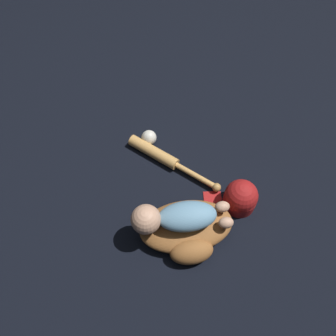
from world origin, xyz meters
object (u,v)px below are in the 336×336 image
object	(u,v)px
baby_figure	(175,217)
baseball_glove	(187,230)
baseball_bat	(163,157)
baseball	(149,138)
baseball_cap	(240,197)

from	to	relation	value
baby_figure	baseball_glove	bearing A→B (deg)	140.61
baseball_bat	baseball	world-z (taller)	baseball
baseball_glove	baseball_cap	distance (m)	0.25
baby_figure	baseball_bat	size ratio (longest dim) A/B	0.88
baseball_glove	baseball	size ratio (longest dim) A/B	5.86
baseball_glove	baseball_cap	world-z (taller)	baseball_cap
baseball	baseball_cap	bearing A→B (deg)	113.76
baseball_glove	baby_figure	world-z (taller)	baby_figure
baby_figure	baseball	distance (m)	0.46
baseball_glove	baseball_bat	xyz separation A→B (m)	(-0.07, -0.35, -0.02)
baby_figure	baseball	world-z (taller)	baby_figure
baseball_glove	baseball_cap	size ratio (longest dim) A/B	1.85
baseball_cap	baseball_glove	bearing A→B (deg)	6.13
baseball_bat	baseball_cap	world-z (taller)	baseball_cap
baseball_glove	baseball	world-z (taller)	baseball_glove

